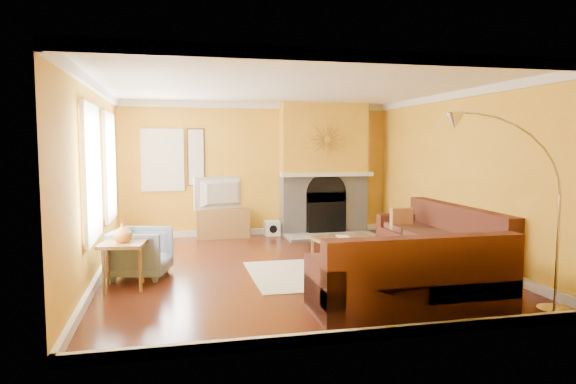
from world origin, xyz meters
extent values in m
cube|color=#572212|center=(0.00, 0.00, -0.01)|extent=(5.50, 6.00, 0.02)
cube|color=white|center=(0.00, 0.00, 2.71)|extent=(5.50, 6.00, 0.02)
cube|color=gold|center=(0.00, 3.01, 1.35)|extent=(5.50, 0.02, 2.70)
cube|color=gold|center=(0.00, -3.01, 1.35)|extent=(5.50, 0.02, 2.70)
cube|color=gold|center=(-2.76, 0.00, 1.35)|extent=(0.02, 6.00, 2.70)
cube|color=gold|center=(2.76, 0.00, 1.35)|extent=(0.02, 6.00, 2.70)
cube|color=white|center=(-2.72, 1.30, 1.50)|extent=(0.06, 1.22, 1.72)
cube|color=white|center=(-2.72, -0.60, 1.50)|extent=(0.06, 1.22, 1.72)
cube|color=white|center=(-1.90, 2.96, 1.55)|extent=(0.82, 0.06, 1.22)
cube|color=white|center=(-1.25, 2.97, 1.60)|extent=(0.34, 0.04, 1.14)
cube|color=white|center=(1.35, 2.56, 1.25)|extent=(1.92, 0.22, 0.08)
cube|color=gray|center=(1.35, 2.25, 0.03)|extent=(1.80, 0.70, 0.06)
cube|color=beige|center=(0.54, -0.45, 0.01)|extent=(2.40, 1.80, 0.02)
cube|color=olive|center=(-0.75, 2.78, 0.28)|extent=(1.03, 0.46, 0.57)
imported|color=black|center=(-0.75, 2.78, 0.89)|extent=(1.11, 0.50, 0.64)
cube|color=white|center=(0.25, 2.80, 0.15)|extent=(0.30, 0.30, 0.30)
imported|color=gray|center=(-2.16, -0.07, 0.35)|extent=(0.92, 0.90, 0.69)
imported|color=orange|center=(-2.35, -0.61, 0.73)|extent=(0.29, 0.29, 0.25)
imported|color=white|center=(0.79, 0.18, 0.41)|extent=(0.21, 0.27, 0.02)
camera|label=1|loc=(-1.72, -7.40, 1.86)|focal=32.00mm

